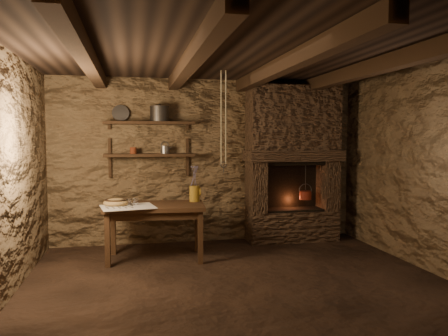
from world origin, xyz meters
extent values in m
plane|color=black|center=(0.00, 0.00, 0.00)|extent=(4.50, 4.50, 0.00)
cube|color=brown|center=(0.00, 2.00, 1.20)|extent=(4.50, 0.04, 2.40)
cube|color=brown|center=(0.00, -2.00, 1.20)|extent=(4.50, 0.04, 2.40)
cube|color=brown|center=(-2.25, 0.00, 1.20)|extent=(0.04, 4.00, 2.40)
cube|color=brown|center=(2.25, 0.00, 1.20)|extent=(0.04, 4.00, 2.40)
cube|color=black|center=(0.00, 0.00, 2.40)|extent=(4.50, 4.00, 0.04)
cube|color=black|center=(-1.50, 0.00, 2.31)|extent=(0.14, 3.95, 0.16)
cube|color=black|center=(-0.50, 0.00, 2.31)|extent=(0.14, 3.95, 0.16)
cube|color=black|center=(0.50, 0.00, 2.31)|extent=(0.14, 3.95, 0.16)
cube|color=black|center=(1.50, 0.00, 2.31)|extent=(0.14, 3.95, 0.16)
cube|color=black|center=(-0.85, 1.84, 1.30)|extent=(1.25, 0.30, 0.04)
cube|color=black|center=(-0.85, 1.84, 1.75)|extent=(1.25, 0.30, 0.04)
cube|color=#37261B|center=(1.25, 1.77, 0.23)|extent=(1.35, 0.45, 0.45)
cube|color=#37261B|center=(0.69, 1.77, 0.82)|extent=(0.23, 0.45, 0.75)
cube|color=#37261B|center=(1.81, 1.77, 0.82)|extent=(0.23, 0.45, 0.75)
cube|color=#37261B|center=(1.25, 1.74, 1.28)|extent=(1.43, 0.51, 0.16)
cube|color=#37261B|center=(1.25, 1.77, 1.83)|extent=(1.35, 0.45, 0.94)
cube|color=black|center=(1.25, 1.96, 0.82)|extent=(0.90, 0.06, 0.75)
cube|color=black|center=(-0.82, 1.15, 0.68)|extent=(1.28, 0.79, 0.05)
cube|color=black|center=(-0.82, 1.15, 0.60)|extent=(1.17, 0.68, 0.09)
cube|color=beige|center=(-1.15, 0.99, 0.71)|extent=(0.70, 0.60, 0.01)
cylinder|color=olive|center=(-0.29, 1.31, 0.81)|extent=(0.16, 0.16, 0.21)
torus|color=olive|center=(-0.22, 1.31, 0.83)|extent=(0.02, 0.11, 0.11)
ellipsoid|color=olive|center=(-1.29, 1.15, 0.74)|extent=(0.40, 0.40, 0.11)
cylinder|color=#2B2927|center=(-0.71, 1.84, 1.87)|extent=(0.33, 0.33, 0.20)
cylinder|color=gray|center=(-1.24, 1.94, 1.89)|extent=(0.24, 0.11, 0.23)
cylinder|color=#5F2313|center=(-1.08, 1.84, 1.36)|extent=(0.10, 0.10, 0.09)
cylinder|color=maroon|center=(1.44, 1.72, 0.68)|extent=(0.20, 0.20, 0.13)
torus|color=#2B2927|center=(1.44, 1.72, 0.76)|extent=(0.20, 0.01, 0.20)
cylinder|color=#2B2927|center=(1.44, 1.72, 0.94)|extent=(0.01, 0.01, 0.44)
camera|label=1|loc=(-1.08, -4.38, 1.55)|focal=35.00mm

